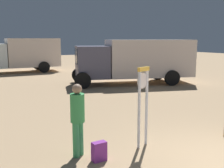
# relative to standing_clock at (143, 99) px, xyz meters

# --- Properties ---
(standing_clock) EXTENTS (0.42, 0.21, 2.03)m
(standing_clock) POSITION_rel_standing_clock_xyz_m (0.00, 0.00, 0.00)
(standing_clock) COLOR silver
(standing_clock) RESTS_ON ground_plane
(person_near_clock) EXTENTS (0.33, 0.33, 1.71)m
(person_near_clock) POSITION_rel_standing_clock_xyz_m (-1.65, 0.30, -0.28)
(person_near_clock) COLOR #3D9E5E
(person_near_clock) RESTS_ON ground_plane
(backpack) EXTENTS (0.32, 0.22, 0.44)m
(backpack) POSITION_rel_standing_clock_xyz_m (-1.36, -0.18, -1.02)
(backpack) COLOR purple
(backpack) RESTS_ON ground_plane
(box_truck_near) EXTENTS (7.62, 4.76, 2.66)m
(box_truck_near) POSITION_rel_standing_clock_xyz_m (5.82, 8.09, 0.25)
(box_truck_near) COLOR silver
(box_truck_near) RESTS_ON ground_plane
(box_truck_far) EXTENTS (6.26, 2.88, 2.75)m
(box_truck_far) POSITION_rel_standing_clock_xyz_m (1.42, 17.57, 0.28)
(box_truck_far) COLOR beige
(box_truck_far) RESTS_ON ground_plane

